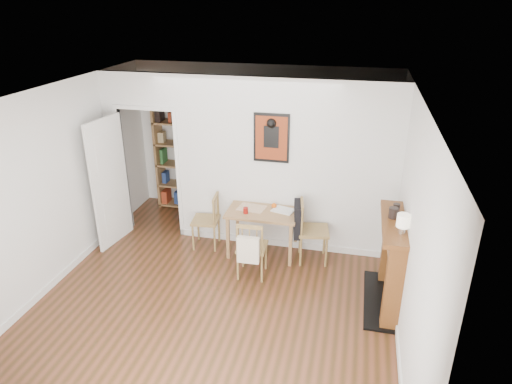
% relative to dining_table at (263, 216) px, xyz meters
% --- Properties ---
extents(ground, '(5.20, 5.20, 0.00)m').
position_rel_dining_table_xyz_m(ground, '(-0.34, -1.09, -0.63)').
color(ground, '#5A2F1D').
rests_on(ground, ground).
extents(room_shell, '(5.20, 5.20, 5.20)m').
position_rel_dining_table_xyz_m(room_shell, '(-0.24, 0.25, 0.67)').
color(room_shell, silver).
rests_on(room_shell, ground).
extents(dining_table, '(1.04, 0.66, 0.71)m').
position_rel_dining_table_xyz_m(dining_table, '(0.00, 0.00, 0.00)').
color(dining_table, olive).
rests_on(dining_table, ground).
extents(chair_left, '(0.48, 0.48, 0.87)m').
position_rel_dining_table_xyz_m(chair_left, '(-0.90, 0.01, -0.19)').
color(chair_left, olive).
rests_on(chair_left, ground).
extents(chair_right, '(0.60, 0.54, 0.95)m').
position_rel_dining_table_xyz_m(chair_right, '(0.74, -0.04, -0.14)').
color(chair_right, olive).
rests_on(chair_right, ground).
extents(chair_front, '(0.45, 0.51, 0.87)m').
position_rel_dining_table_xyz_m(chair_front, '(-0.02, -0.63, -0.19)').
color(chair_front, olive).
rests_on(chair_front, ground).
extents(bookshelf, '(0.86, 0.34, 2.04)m').
position_rel_dining_table_xyz_m(bookshelf, '(-1.80, 1.31, 0.38)').
color(bookshelf, olive).
rests_on(bookshelf, ground).
extents(fireplace, '(0.45, 1.25, 1.16)m').
position_rel_dining_table_xyz_m(fireplace, '(1.82, -0.84, -0.01)').
color(fireplace, brown).
rests_on(fireplace, ground).
extents(red_glass, '(0.07, 0.07, 0.09)m').
position_rel_dining_table_xyz_m(red_glass, '(-0.23, -0.15, 0.13)').
color(red_glass, maroon).
rests_on(red_glass, dining_table).
extents(orange_fruit, '(0.08, 0.08, 0.08)m').
position_rel_dining_table_xyz_m(orange_fruit, '(0.14, 0.12, 0.12)').
color(orange_fruit, '#DA560B').
rests_on(orange_fruit, dining_table).
extents(placemat, '(0.43, 0.35, 0.00)m').
position_rel_dining_table_xyz_m(placemat, '(-0.18, 0.04, 0.09)').
color(placemat, beige).
rests_on(placemat, dining_table).
extents(notebook, '(0.36, 0.30, 0.02)m').
position_rel_dining_table_xyz_m(notebook, '(0.29, 0.06, 0.09)').
color(notebook, silver).
rests_on(notebook, dining_table).
extents(mantel_lamp, '(0.15, 0.15, 0.23)m').
position_rel_dining_table_xyz_m(mantel_lamp, '(1.84, -1.14, 0.68)').
color(mantel_lamp, silver).
rests_on(mantel_lamp, fireplace).
extents(ceramic_jar_a, '(0.11, 0.11, 0.13)m').
position_rel_dining_table_xyz_m(ceramic_jar_a, '(1.76, -0.76, 0.60)').
color(ceramic_jar_a, black).
rests_on(ceramic_jar_a, fireplace).
extents(ceramic_jar_b, '(0.08, 0.08, 0.11)m').
position_rel_dining_table_xyz_m(ceramic_jar_b, '(1.81, -0.57, 0.59)').
color(ceramic_jar_b, black).
rests_on(ceramic_jar_b, fireplace).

